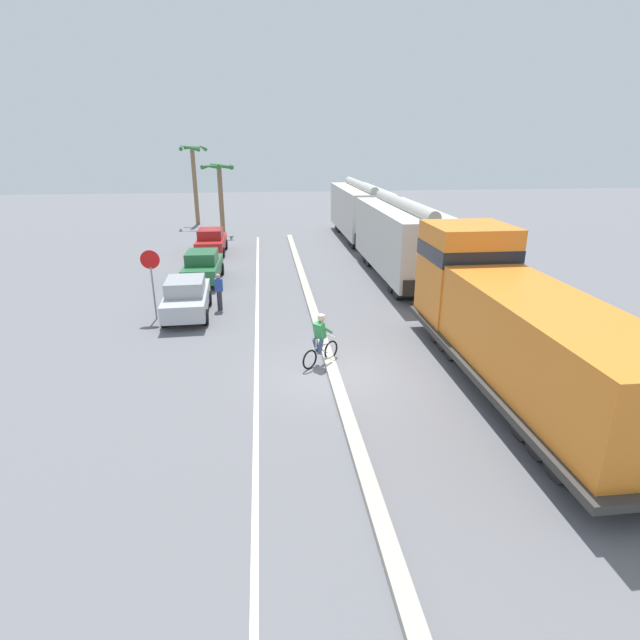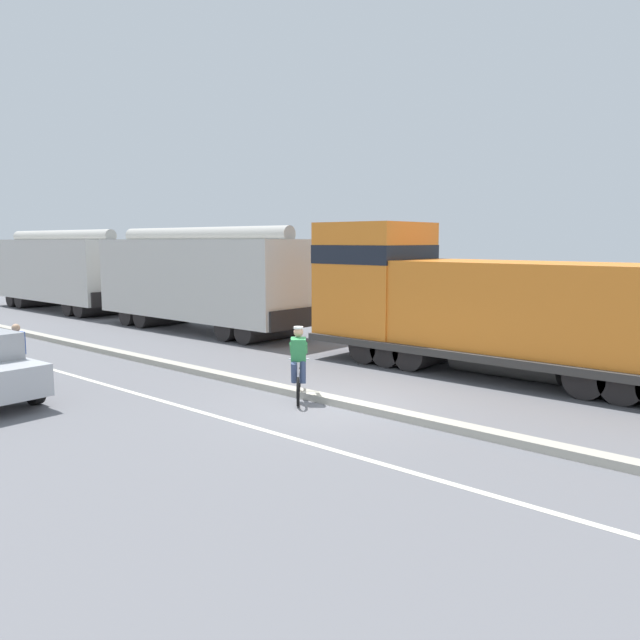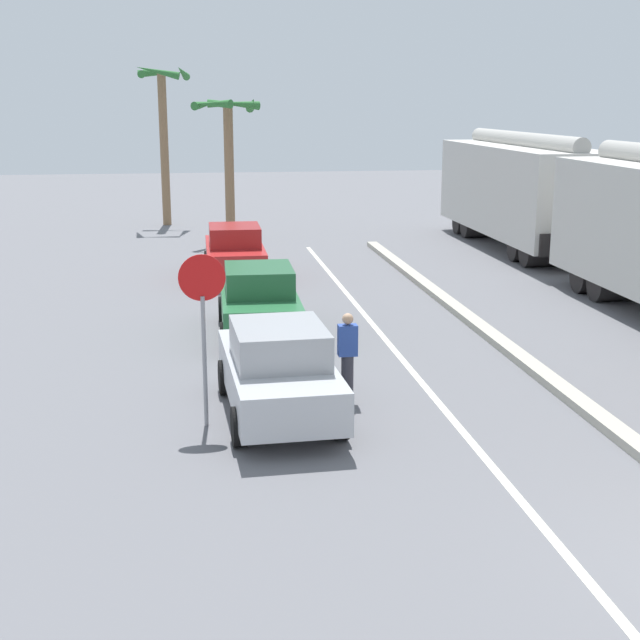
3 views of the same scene
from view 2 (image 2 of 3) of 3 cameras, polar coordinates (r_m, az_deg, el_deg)
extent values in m
plane|color=slate|center=(14.25, 0.86, -7.59)|extent=(120.00, 120.00, 0.00)
cube|color=#B2AD9E|center=(18.58, -13.44, -4.01)|extent=(0.36, 36.00, 0.16)
cube|color=silver|center=(17.36, -19.92, -5.31)|extent=(0.14, 36.00, 0.01)
cube|color=orange|center=(17.08, 18.72, 0.99)|extent=(2.70, 9.86, 2.40)
cube|color=orange|center=(19.48, 5.05, 3.71)|extent=(2.80, 2.80, 3.50)
cube|color=black|center=(19.45, 5.08, 6.02)|extent=(2.83, 2.83, 0.56)
cube|color=#383533|center=(17.48, 16.74, -2.77)|extent=(3.10, 11.60, 0.20)
cylinder|color=#4C4947|center=(17.51, 16.72, -3.25)|extent=(1.10, 3.00, 1.10)
cylinder|color=black|center=(19.47, 5.97, -2.09)|extent=(2.40, 1.00, 1.00)
cylinder|color=black|center=(19.02, 7.94, -2.34)|extent=(2.40, 1.00, 1.00)
cylinder|color=black|center=(18.61, 10.00, -2.60)|extent=(2.40, 1.00, 1.00)
cylinder|color=black|center=(16.70, 24.21, -4.27)|extent=(2.40, 1.00, 1.00)
cylinder|color=black|center=(16.49, 26.87, -4.55)|extent=(2.40, 1.00, 1.00)
cube|color=beige|center=(25.52, -10.79, 3.78)|extent=(2.90, 10.40, 3.10)
cylinder|color=#A6A49E|center=(25.48, -10.88, 7.66)|extent=(0.60, 9.88, 0.60)
cube|color=black|center=(29.91, -16.97, 1.78)|extent=(2.61, 0.10, 0.70)
cube|color=black|center=(21.76, -2.14, 0.14)|extent=(2.61, 0.10, 0.70)
cylinder|color=black|center=(28.72, -15.37, 0.62)|extent=(2.46, 0.90, 0.90)
cylinder|color=black|center=(27.81, -14.11, 0.45)|extent=(2.46, 0.90, 0.90)
cylinder|color=black|center=(23.65, -6.68, -0.55)|extent=(2.46, 0.90, 0.90)
cylinder|color=black|center=(22.85, -4.83, -0.80)|extent=(2.46, 0.90, 0.90)
cube|color=beige|center=(35.37, -22.52, 4.30)|extent=(2.90, 10.40, 3.10)
cylinder|color=#A8A6A0|center=(35.34, -22.65, 7.10)|extent=(0.60, 9.88, 0.60)
cube|color=black|center=(40.20, -25.78, 2.71)|extent=(2.61, 0.10, 0.70)
cube|color=black|center=(30.84, -18.05, 1.90)|extent=(2.61, 0.10, 0.70)
cylinder|color=black|center=(38.88, -24.88, 1.89)|extent=(2.46, 0.90, 0.90)
cylinder|color=black|center=(37.88, -24.20, 1.80)|extent=(2.46, 0.90, 0.90)
cylinder|color=black|center=(33.12, -20.31, 1.28)|extent=(2.46, 0.90, 0.90)
cylinder|color=black|center=(32.16, -19.37, 1.16)|extent=(2.46, 0.90, 0.90)
cylinder|color=black|center=(15.46, -24.64, -5.86)|extent=(0.25, 0.65, 0.64)
torus|color=black|center=(14.91, -1.92, -5.61)|extent=(0.53, 0.48, 0.66)
torus|color=black|center=(13.89, -2.02, -6.58)|extent=(0.53, 0.48, 0.66)
cylinder|color=silver|center=(14.33, -1.97, -4.91)|extent=(0.62, 0.56, 0.05)
cylinder|color=silver|center=(14.47, -1.96, -5.53)|extent=(0.39, 0.36, 0.36)
cylinder|color=silver|center=(14.09, -2.00, -4.51)|extent=(0.04, 0.04, 0.30)
cylinder|color=silver|center=(14.72, -1.94, -3.60)|extent=(0.35, 0.38, 0.04)
cylinder|color=#38476B|center=(14.21, -2.39, -4.82)|extent=(0.32, 0.31, 0.52)
cylinder|color=#38476B|center=(14.20, -1.58, -4.82)|extent=(0.29, 0.28, 0.52)
cube|color=#338C4C|center=(14.17, -1.99, -2.71)|extent=(0.47, 0.47, 0.57)
sphere|color=tan|center=(14.18, -1.99, -1.10)|extent=(0.22, 0.22, 0.22)
cylinder|color=white|center=(14.17, -1.99, -0.70)|extent=(0.22, 0.22, 0.05)
cylinder|color=#338C4C|center=(14.38, -2.61, -2.57)|extent=(0.40, 0.37, 0.36)
cylinder|color=#338C4C|center=(14.37, -1.33, -2.57)|extent=(0.40, 0.37, 0.36)
cylinder|color=#33333D|center=(17.25, -25.84, -4.25)|extent=(0.22, 0.22, 0.85)
cube|color=#2D4CA5|center=(17.13, -25.97, -1.94)|extent=(0.34, 0.22, 0.56)
sphere|color=tan|center=(17.08, -26.05, -0.65)|extent=(0.20, 0.20, 0.20)
camera|label=1|loc=(10.56, 75.91, 20.15)|focal=28.00mm
camera|label=3|loc=(4.18, 33.42, 28.53)|focal=50.00mm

